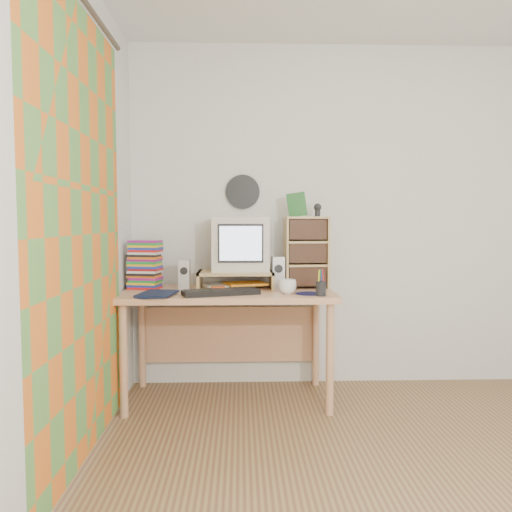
{
  "coord_description": "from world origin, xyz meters",
  "views": [
    {
      "loc": [
        -0.95,
        -1.95,
        1.22
      ],
      "look_at": [
        -0.84,
        1.33,
        0.99
      ],
      "focal_mm": 35.0,
      "sensor_mm": 36.0,
      "label": 1
    }
  ],
  "objects": [
    {
      "name": "game_box",
      "position": [
        -0.56,
        1.48,
        1.33
      ],
      "size": [
        0.13,
        0.03,
        0.16
      ],
      "primitive_type": "cube",
      "rotation": [
        0.0,
        0.0,
        -0.06
      ],
      "color": "#164E17",
      "rests_on": "cd_rack"
    },
    {
      "name": "mug",
      "position": [
        -0.65,
        1.21,
        0.8
      ],
      "size": [
        0.14,
        0.14,
        0.09
      ],
      "primitive_type": "imported",
      "rotation": [
        0.0,
        0.0,
        0.21
      ],
      "color": "silver",
      "rests_on": "desk"
    },
    {
      "name": "pen_cup",
      "position": [
        -0.45,
        1.12,
        0.81
      ],
      "size": [
        0.07,
        0.07,
        0.13
      ],
      "primitive_type": null,
      "rotation": [
        0.0,
        0.0,
        -0.17
      ],
      "color": "black",
      "rests_on": "desk"
    },
    {
      "name": "desk",
      "position": [
        -1.03,
        1.44,
        0.62
      ],
      "size": [
        1.4,
        0.7,
        0.75
      ],
      "color": "tan",
      "rests_on": "floor"
    },
    {
      "name": "speaker_left",
      "position": [
        -1.33,
        1.45,
        0.85
      ],
      "size": [
        0.08,
        0.08,
        0.2
      ],
      "primitive_type": "cube",
      "rotation": [
        0.0,
        0.0,
        -0.04
      ],
      "color": "silver",
      "rests_on": "desk"
    },
    {
      "name": "crt_monitor",
      "position": [
        -0.95,
        1.53,
        1.06
      ],
      "size": [
        0.39,
        0.39,
        0.37
      ],
      "primitive_type": "cube",
      "rotation": [
        0.0,
        0.0,
        -0.0
      ],
      "color": "beige",
      "rests_on": "monitor_riser"
    },
    {
      "name": "wall_disc",
      "position": [
        -0.93,
        1.73,
        1.43
      ],
      "size": [
        0.25,
        0.02,
        0.25
      ],
      "primitive_type": "cylinder",
      "rotation": [
        1.57,
        0.0,
        0.0
      ],
      "color": "black",
      "rests_on": "back_wall"
    },
    {
      "name": "papers",
      "position": [
        -0.99,
        1.49,
        0.77
      ],
      "size": [
        0.37,
        0.32,
        0.04
      ],
      "primitive_type": null,
      "rotation": [
        0.0,
        0.0,
        0.33
      ],
      "color": "silver",
      "rests_on": "desk"
    },
    {
      "name": "diary",
      "position": [
        -1.57,
        1.17,
        0.78
      ],
      "size": [
        0.28,
        0.23,
        0.05
      ],
      "primitive_type": "imported",
      "rotation": [
        0.0,
        0.0,
        -0.16
      ],
      "color": "#0E1734",
      "rests_on": "desk"
    },
    {
      "name": "curtain",
      "position": [
        -1.71,
        0.48,
        1.15
      ],
      "size": [
        0.0,
        2.2,
        2.2
      ],
      "primitive_type": "plane",
      "rotation": [
        1.57,
        0.0,
        1.57
      ],
      "color": "orange",
      "rests_on": "left_wall"
    },
    {
      "name": "webcam",
      "position": [
        -0.41,
        1.48,
        1.29
      ],
      "size": [
        0.06,
        0.06,
        0.09
      ],
      "primitive_type": null,
      "rotation": [
        0.0,
        0.0,
        0.09
      ],
      "color": "black",
      "rests_on": "cd_rack"
    },
    {
      "name": "dvd_stack",
      "position": [
        -1.61,
        1.49,
        0.89
      ],
      "size": [
        0.23,
        0.18,
        0.29
      ],
      "primitive_type": null,
      "rotation": [
        0.0,
        0.0,
        -0.2
      ],
      "color": "brown",
      "rests_on": "desk"
    },
    {
      "name": "mousepad",
      "position": [
        -0.51,
        1.21,
        0.75
      ],
      "size": [
        0.19,
        0.19,
        0.0
      ],
      "primitive_type": "cylinder",
      "rotation": [
        0.0,
        0.0,
        -0.05
      ],
      "color": "#0F1035",
      "rests_on": "desk"
    },
    {
      "name": "red_box",
      "position": [
        -1.09,
        1.26,
        0.77
      ],
      "size": [
        0.09,
        0.07,
        0.04
      ],
      "primitive_type": "cube",
      "rotation": [
        0.0,
        0.0,
        0.17
      ],
      "color": "#BB4013",
      "rests_on": "desk"
    },
    {
      "name": "cd_rack",
      "position": [
        -0.49,
        1.5,
        1.0
      ],
      "size": [
        0.31,
        0.18,
        0.5
      ],
      "primitive_type": "cube",
      "rotation": [
        0.0,
        0.0,
        0.07
      ],
      "color": "tan",
      "rests_on": "desk"
    },
    {
      "name": "keyboard",
      "position": [
        -1.07,
        1.19,
        0.77
      ],
      "size": [
        0.51,
        0.29,
        0.03
      ],
      "primitive_type": "cube",
      "rotation": [
        0.0,
        0.0,
        0.3
      ],
      "color": "black",
      "rests_on": "desk"
    },
    {
      "name": "monitor_riser",
      "position": [
        -0.98,
        1.48,
        0.84
      ],
      "size": [
        0.52,
        0.3,
        0.12
      ],
      "color": "tan",
      "rests_on": "desk"
    },
    {
      "name": "back_wall",
      "position": [
        0.0,
        1.75,
        1.25
      ],
      "size": [
        3.5,
        0.0,
        3.5
      ],
      "primitive_type": "plane",
      "rotation": [
        1.57,
        0.0,
        0.0
      ],
      "color": "silver",
      "rests_on": "floor"
    },
    {
      "name": "left_wall",
      "position": [
        -1.75,
        0.0,
        1.25
      ],
      "size": [
        0.0,
        3.5,
        3.5
      ],
      "primitive_type": "plane",
      "rotation": [
        1.57,
        0.0,
        1.57
      ],
      "color": "silver",
      "rests_on": "floor"
    },
    {
      "name": "speaker_right",
      "position": [
        -0.69,
        1.44,
        0.86
      ],
      "size": [
        0.09,
        0.09,
        0.22
      ],
      "primitive_type": "cube",
      "rotation": [
        0.0,
        0.0,
        0.07
      ],
      "color": "silver",
      "rests_on": "desk"
    }
  ]
}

